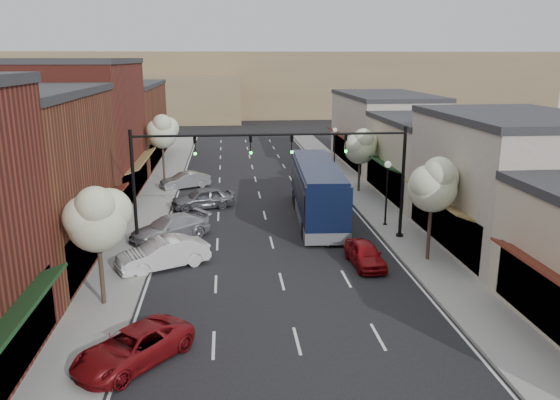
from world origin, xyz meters
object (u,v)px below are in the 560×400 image
object	(u,v)px
red_hatchback	(365,254)
parked_car_a	(133,347)
parked_car_d	(203,198)
tree_right_near	(434,183)
coach_bus	(317,190)
tree_left_near	(97,217)
parked_car_b	(163,254)
parked_car_e	(185,180)
tree_left_far	(162,131)
lamp_post_near	(387,183)
parked_car_c	(170,228)
signal_mast_right	(365,166)
tree_right_far	(361,145)
lamp_post_far	(335,143)
signal_mast_left	(175,170)

from	to	relation	value
red_hatchback	parked_car_a	xyz separation A→B (m)	(-10.89, -8.74, -0.00)
parked_car_d	tree_right_near	bearing A→B (deg)	31.14
coach_bus	tree_left_near	bearing A→B (deg)	-129.24
red_hatchback	parked_car_b	distance (m)	10.84
red_hatchback	parked_car_e	bearing A→B (deg)	115.70
tree_left_far	lamp_post_near	distance (m)	22.33
tree_left_near	parked_car_c	world-z (taller)	tree_left_near
coach_bus	parked_car_c	bearing A→B (deg)	-156.16
signal_mast_right	parked_car_a	xyz separation A→B (m)	(-11.81, -13.01, -3.97)
parked_car_b	tree_right_far	bearing A→B (deg)	111.00
tree_left_far	tree_right_far	bearing A→B (deg)	-19.87
tree_right_far	parked_car_c	size ratio (longest dim) A/B	1.05
lamp_post_far	parked_car_e	bearing A→B (deg)	-160.33
lamp_post_near	lamp_post_far	distance (m)	17.50
parked_car_c	lamp_post_near	bearing A→B (deg)	60.47
tree_right_near	parked_car_a	xyz separation A→B (m)	(-14.54, -8.96, -3.80)
parked_car_a	coach_bus	bearing A→B (deg)	102.58
lamp_post_far	signal_mast_left	bearing A→B (deg)	-123.86
red_hatchback	parked_car_c	world-z (taller)	parked_car_c
tree_left_near	tree_right_far	bearing A→B (deg)	50.31
parked_car_a	parked_car_e	distance (m)	28.01
lamp_post_near	parked_car_c	world-z (taller)	lamp_post_near
parked_car_a	tree_right_near	bearing A→B (deg)	72.84
signal_mast_left	tree_right_near	world-z (taller)	signal_mast_left
parked_car_d	lamp_post_far	bearing A→B (deg)	118.83
tree_left_far	parked_car_e	bearing A→B (deg)	-55.15
signal_mast_right	lamp_post_near	world-z (taller)	signal_mast_right
signal_mast_left	tree_right_far	distance (m)	18.39
tree_right_far	red_hatchback	world-z (taller)	tree_right_far
tree_left_near	lamp_post_far	distance (m)	32.35
tree_right_near	coach_bus	world-z (taller)	tree_right_near
lamp_post_far	parked_car_c	size ratio (longest dim) A/B	0.86
signal_mast_left	parked_car_e	bearing A→B (deg)	92.21
signal_mast_left	parked_car_a	bearing A→B (deg)	-92.51
signal_mast_left	tree_left_far	xyz separation A→B (m)	(-2.63, 17.95, -0.02)
parked_car_b	coach_bus	bearing A→B (deg)	105.02
signal_mast_right	parked_car_d	bearing A→B (deg)	140.37
signal_mast_right	signal_mast_left	distance (m)	11.24
red_hatchback	parked_car_a	size ratio (longest dim) A/B	0.82
parked_car_c	parked_car_d	xyz separation A→B (m)	(1.75, 7.14, 0.04)
tree_right_far	parked_car_a	world-z (taller)	tree_right_far
lamp_post_far	parked_car_c	bearing A→B (deg)	-126.67
parked_car_c	coach_bus	bearing A→B (deg)	75.81
coach_bus	lamp_post_near	bearing A→B (deg)	-26.23
tree_right_far	tree_left_near	bearing A→B (deg)	-129.69
lamp_post_near	red_hatchback	size ratio (longest dim) A/B	1.16
signal_mast_right	tree_left_far	world-z (taller)	signal_mast_right
lamp_post_far	parked_car_d	xyz separation A→B (m)	(-12.25, -11.67, -2.21)
signal_mast_right	coach_bus	world-z (taller)	signal_mast_right
signal_mast_left	parked_car_d	xyz separation A→B (m)	(1.17, 8.34, -3.83)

